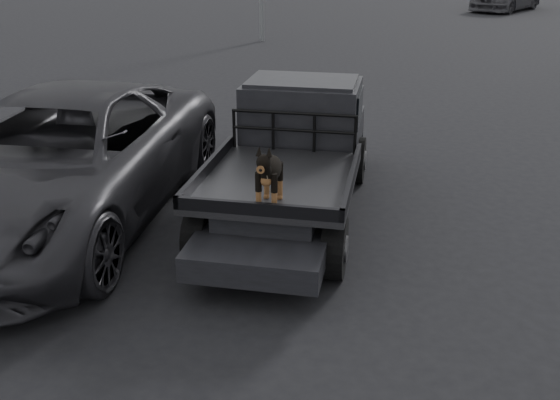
# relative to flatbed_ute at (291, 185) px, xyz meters

# --- Properties ---
(ground) EXTENTS (120.00, 120.00, 0.00)m
(ground) POSITION_rel_flatbed_ute_xyz_m (0.41, -2.05, -0.46)
(ground) COLOR black
(ground) RESTS_ON ground
(flatbed_ute) EXTENTS (2.00, 5.40, 0.92)m
(flatbed_ute) POSITION_rel_flatbed_ute_xyz_m (0.00, 0.00, 0.00)
(flatbed_ute) COLOR black
(flatbed_ute) RESTS_ON ground
(ute_cab) EXTENTS (1.72, 1.30, 0.88)m
(ute_cab) POSITION_rel_flatbed_ute_xyz_m (0.00, 0.95, 0.90)
(ute_cab) COLOR black
(ute_cab) RESTS_ON flatbed_ute
(headache_rack) EXTENTS (1.80, 0.08, 0.55)m
(headache_rack) POSITION_rel_flatbed_ute_xyz_m (0.00, 0.20, 0.74)
(headache_rack) COLOR black
(headache_rack) RESTS_ON flatbed_ute
(dog) EXTENTS (0.32, 0.60, 0.74)m
(dog) POSITION_rel_flatbed_ute_xyz_m (0.07, -1.79, 0.83)
(dog) COLOR black
(dog) RESTS_ON flatbed_ute
(parked_suv) EXTENTS (3.17, 6.57, 1.80)m
(parked_suv) POSITION_rel_flatbed_ute_xyz_m (-3.13, -0.79, 0.44)
(parked_suv) COLOR #2B2A2E
(parked_suv) RESTS_ON ground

